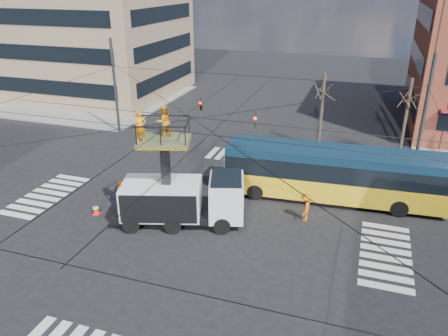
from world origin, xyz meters
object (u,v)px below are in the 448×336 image
(traffic_cone, at_px, (96,209))
(worker_ground, at_px, (121,195))
(city_bus, at_px, (333,173))
(flagger, at_px, (306,208))
(utility_truck, at_px, (182,188))

(traffic_cone, xyz_separation_m, worker_ground, (1.06, 1.07, 0.58))
(city_bus, bearing_deg, flagger, -113.25)
(worker_ground, bearing_deg, utility_truck, -105.19)
(worker_ground, bearing_deg, flagger, -90.27)
(traffic_cone, height_order, flagger, flagger)
(traffic_cone, bearing_deg, worker_ground, 45.36)
(worker_ground, height_order, flagger, worker_ground)
(city_bus, xyz_separation_m, worker_ground, (-11.42, -5.07, -0.83))
(city_bus, xyz_separation_m, flagger, (-1.06, -3.04, -0.93))
(worker_ground, distance_m, flagger, 10.55)
(utility_truck, xyz_separation_m, flagger, (6.36, 2.30, -1.31))
(city_bus, relative_size, traffic_cone, 20.83)
(utility_truck, xyz_separation_m, traffic_cone, (-5.05, -0.80, -1.80))
(utility_truck, distance_m, city_bus, 9.15)
(utility_truck, distance_m, flagger, 6.89)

